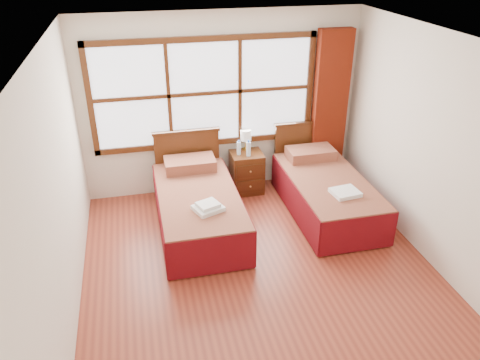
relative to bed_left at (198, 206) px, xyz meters
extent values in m
plane|color=brown|center=(0.55, -1.20, -0.31)|extent=(4.50, 4.50, 0.00)
plane|color=white|center=(0.55, -1.20, 2.29)|extent=(4.50, 4.50, 0.00)
plane|color=silver|center=(0.55, 1.05, 0.99)|extent=(4.00, 0.00, 4.00)
plane|color=silver|center=(-1.45, -1.20, 0.99)|extent=(0.00, 4.50, 4.50)
plane|color=silver|center=(2.55, -1.20, 0.99)|extent=(0.00, 4.50, 4.50)
cube|color=white|center=(0.30, 1.02, 1.19)|extent=(3.00, 0.02, 1.40)
cube|color=#4B2510|center=(0.30, 1.00, 0.45)|extent=(3.16, 0.06, 0.08)
cube|color=#4B2510|center=(0.30, 1.00, 1.93)|extent=(3.16, 0.06, 0.08)
cube|color=#4B2510|center=(-1.24, 1.00, 1.19)|extent=(0.08, 0.06, 1.56)
cube|color=#4B2510|center=(1.84, 1.00, 1.19)|extent=(0.08, 0.06, 1.56)
cube|color=#4B2510|center=(-0.20, 1.00, 1.19)|extent=(0.05, 0.05, 1.40)
cube|color=#4B2510|center=(0.80, 1.00, 1.19)|extent=(0.05, 0.05, 1.40)
cube|color=#4B2510|center=(0.30, 1.00, 1.19)|extent=(3.00, 0.05, 0.05)
cube|color=#65190A|center=(2.15, 0.91, 0.86)|extent=(0.50, 0.16, 2.30)
cube|color=#42200D|center=(0.00, -0.07, -0.16)|extent=(0.89, 1.79, 0.29)
cube|color=#5E0F0D|center=(0.00, -0.07, 0.11)|extent=(1.00, 1.98, 0.24)
cube|color=maroon|center=(-0.50, -0.07, -0.04)|extent=(0.03, 1.98, 0.50)
cube|color=maroon|center=(0.50, -0.07, -0.04)|extent=(0.03, 1.98, 0.50)
cube|color=maroon|center=(0.00, -1.05, -0.04)|extent=(1.00, 0.03, 0.50)
cube|color=#5E0F0D|center=(0.00, 0.65, 0.31)|extent=(0.70, 0.41, 0.16)
cube|color=#4B2510|center=(0.00, 0.94, 0.18)|extent=(0.93, 0.06, 0.97)
cube|color=#42200D|center=(0.00, 0.94, 0.68)|extent=(0.97, 0.08, 0.04)
cube|color=#42200D|center=(1.79, -0.07, -0.16)|extent=(0.87, 1.74, 0.28)
cube|color=#5E0F0D|center=(1.79, -0.07, 0.10)|extent=(0.98, 1.93, 0.24)
cube|color=maroon|center=(1.30, -0.07, -0.04)|extent=(0.03, 1.93, 0.48)
cube|color=maroon|center=(2.27, -0.07, -0.04)|extent=(0.03, 1.93, 0.48)
cube|color=maroon|center=(1.79, -1.03, -0.04)|extent=(0.98, 0.03, 0.48)
cube|color=#5E0F0D|center=(1.79, 0.63, 0.29)|extent=(0.68, 0.40, 0.15)
cube|color=#4B2510|center=(1.79, 0.94, 0.17)|extent=(0.91, 0.06, 0.95)
cube|color=#42200D|center=(1.79, 0.94, 0.65)|extent=(0.95, 0.08, 0.04)
cube|color=#4B2510|center=(0.86, 0.80, 0.00)|extent=(0.46, 0.41, 0.62)
cube|color=#42200D|center=(0.86, 0.59, -0.12)|extent=(0.41, 0.02, 0.18)
cube|color=#42200D|center=(0.86, 0.59, 0.13)|extent=(0.41, 0.02, 0.18)
sphere|color=#B5833D|center=(0.86, 0.57, -0.12)|extent=(0.03, 0.03, 0.03)
sphere|color=#B5833D|center=(0.86, 0.57, 0.13)|extent=(0.03, 0.03, 0.03)
cube|color=white|center=(0.06, -0.50, 0.25)|extent=(0.40, 0.38, 0.05)
cube|color=white|center=(0.06, -0.50, 0.30)|extent=(0.30, 0.29, 0.05)
cube|color=white|center=(1.83, -0.50, 0.24)|extent=(0.37, 0.33, 0.05)
cylinder|color=gold|center=(0.88, 0.94, 0.32)|extent=(0.10, 0.10, 0.02)
cylinder|color=gold|center=(0.88, 0.94, 0.40)|extent=(0.02, 0.02, 0.13)
cylinder|color=white|center=(0.88, 0.94, 0.54)|extent=(0.16, 0.16, 0.16)
cylinder|color=#C2E5FA|center=(0.74, 0.80, 0.41)|extent=(0.06, 0.06, 0.20)
cylinder|color=blue|center=(0.74, 0.80, 0.52)|extent=(0.03, 0.03, 0.03)
cylinder|color=#C2E5FA|center=(0.86, 0.72, 0.42)|extent=(0.06, 0.06, 0.21)
cylinder|color=blue|center=(0.86, 0.72, 0.54)|extent=(0.03, 0.03, 0.03)
camera|label=1|loc=(-0.66, -5.25, 3.15)|focal=35.00mm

